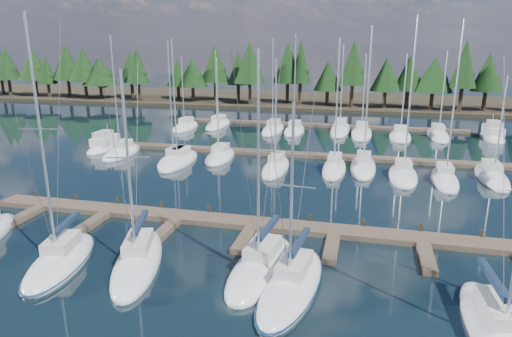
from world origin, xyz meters
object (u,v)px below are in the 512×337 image
(front_sailboat_1, at_px, (61,260))
(motor_yacht_left, at_px, (105,145))
(front_sailboat_3, at_px, (261,267))
(front_sailboat_4, at_px, (292,285))
(main_dock, at_px, (252,227))
(front_sailboat_2, at_px, (138,261))
(front_sailboat_5, at_px, (499,333))
(motor_yacht_right, at_px, (492,135))

(front_sailboat_1, height_order, motor_yacht_left, front_sailboat_1)
(front_sailboat_3, distance_m, front_sailboat_4, 2.75)
(front_sailboat_4, bearing_deg, main_dock, 118.74)
(front_sailboat_1, xyz_separation_m, front_sailboat_2, (4.71, 1.08, -0.02))
(front_sailboat_1, bearing_deg, front_sailboat_2, 12.96)
(front_sailboat_4, height_order, front_sailboat_5, front_sailboat_5)
(front_sailboat_1, xyz_separation_m, front_sailboat_4, (14.51, 0.52, -0.03))
(main_dock, relative_size, front_sailboat_2, 3.42)
(main_dock, height_order, front_sailboat_2, front_sailboat_2)
(front_sailboat_3, bearing_deg, front_sailboat_4, -37.36)
(motor_yacht_left, bearing_deg, front_sailboat_5, -37.83)
(front_sailboat_5, distance_m, motor_yacht_right, 50.20)
(main_dock, height_order, front_sailboat_1, front_sailboat_1)
(main_dock, xyz_separation_m, front_sailboat_5, (14.38, -9.73, 0.08))
(front_sailboat_3, height_order, front_sailboat_5, front_sailboat_3)
(front_sailboat_2, height_order, front_sailboat_5, front_sailboat_5)
(main_dock, height_order, front_sailboat_4, front_sailboat_4)
(front_sailboat_2, height_order, motor_yacht_left, front_sailboat_2)
(front_sailboat_4, xyz_separation_m, motor_yacht_left, (-28.91, 28.31, 0.17))
(front_sailboat_1, bearing_deg, front_sailboat_5, -3.51)
(main_dock, relative_size, front_sailboat_3, 3.16)
(front_sailboat_3, distance_m, motor_yacht_right, 50.92)
(front_sailboat_2, bearing_deg, front_sailboat_1, -167.04)
(front_sailboat_3, bearing_deg, front_sailboat_1, -169.93)
(main_dock, height_order, front_sailboat_5, front_sailboat_5)
(front_sailboat_2, relative_size, motor_yacht_left, 1.67)
(front_sailboat_1, relative_size, front_sailboat_2, 1.23)
(front_sailboat_1, distance_m, front_sailboat_5, 24.72)
(main_dock, bearing_deg, front_sailboat_3, -71.36)
(front_sailboat_2, xyz_separation_m, motor_yacht_right, (30.87, 46.40, 0.18))
(main_dock, relative_size, motor_yacht_left, 5.70)
(main_dock, distance_m, front_sailboat_3, 6.36)
(front_sailboat_5, height_order, motor_yacht_right, front_sailboat_5)
(front_sailboat_2, xyz_separation_m, front_sailboat_4, (9.80, -0.57, -0.01))
(main_dock, xyz_separation_m, front_sailboat_3, (2.03, -6.03, 0.08))
(motor_yacht_right, bearing_deg, motor_yacht_left, -159.53)
(front_sailboat_5, bearing_deg, motor_yacht_left, 142.17)
(front_sailboat_2, distance_m, front_sailboat_4, 9.82)
(front_sailboat_3, bearing_deg, motor_yacht_right, 62.82)
(front_sailboat_2, distance_m, motor_yacht_right, 55.73)
(front_sailboat_3, xyz_separation_m, front_sailboat_4, (2.19, -1.67, -0.02))
(motor_yacht_left, bearing_deg, front_sailboat_3, -44.91)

